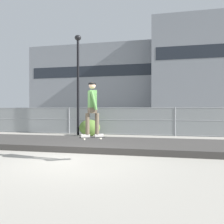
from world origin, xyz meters
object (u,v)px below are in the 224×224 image
at_px(parked_car_near, 75,120).
at_px(shrub_left, 90,128).
at_px(parked_car_mid, 142,120).
at_px(skateboard, 92,137).
at_px(skater, 92,106).
at_px(street_lamp, 78,73).

distance_m(parked_car_near, shrub_left, 5.14).
bearing_deg(parked_car_mid, skateboard, -93.47).
distance_m(skater, shrub_left, 7.58).
height_order(skateboard, parked_car_near, parked_car_near).
distance_m(skateboard, street_lamp, 8.87).
bearing_deg(parked_car_mid, shrub_left, -126.13).
bearing_deg(street_lamp, shrub_left, -23.75).
relative_size(skateboard, street_lamp, 0.12).
height_order(street_lamp, parked_car_near, street_lamp).
bearing_deg(parked_car_near, parked_car_mid, -1.97).
bearing_deg(parked_car_mid, skater, -93.47).
height_order(skater, parked_car_mid, skater).
bearing_deg(street_lamp, parked_car_near, 114.35).
relative_size(street_lamp, shrub_left, 4.92).
distance_m(skater, parked_car_near, 12.55).
bearing_deg(shrub_left, skater, -71.67).
bearing_deg(skateboard, parked_car_mid, 86.53).
height_order(skater, shrub_left, skater).
relative_size(parked_car_near, shrub_left, 3.25).
height_order(street_lamp, parked_car_mid, street_lamp).
xyz_separation_m(skateboard, parked_car_mid, (0.68, 11.24, 0.03)).
height_order(skateboard, shrub_left, shrub_left).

